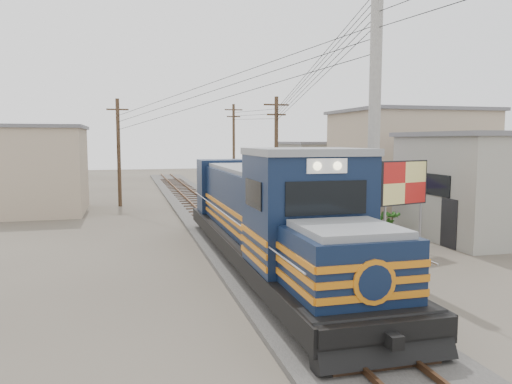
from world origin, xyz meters
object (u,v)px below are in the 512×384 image
object	(u,v)px
vendor	(346,212)
market_umbrella	(361,182)
billboard	(404,185)
locomotive	(268,218)

from	to	relation	value
vendor	market_umbrella	bearing A→B (deg)	121.48
billboard	market_umbrella	world-z (taller)	billboard
billboard	market_umbrella	bearing A→B (deg)	66.71
market_umbrella	vendor	distance (m)	1.63
market_umbrella	locomotive	bearing A→B (deg)	-137.26
billboard	market_umbrella	distance (m)	5.01
billboard	vendor	size ratio (longest dim) A/B	2.07
locomotive	billboard	xyz separation A→B (m)	(5.61, 0.85, 0.90)
locomotive	vendor	size ratio (longest dim) A/B	9.34
locomotive	market_umbrella	distance (m)	8.57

